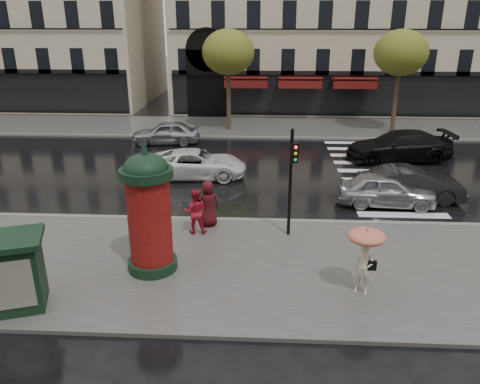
# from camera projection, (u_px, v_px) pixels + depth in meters

# --- Properties ---
(ground) EXTENTS (160.00, 160.00, 0.00)m
(ground) POSITION_uv_depth(u_px,v_px,m) (249.00, 261.00, 15.12)
(ground) COLOR black
(ground) RESTS_ON ground
(near_sidewalk) EXTENTS (90.00, 7.00, 0.12)m
(near_sidewalk) POSITION_uv_depth(u_px,v_px,m) (249.00, 267.00, 14.63)
(near_sidewalk) COLOR #474744
(near_sidewalk) RESTS_ON ground
(far_sidewalk) EXTENTS (90.00, 6.00, 0.12)m
(far_sidewalk) POSITION_uv_depth(u_px,v_px,m) (258.00, 127.00, 32.84)
(far_sidewalk) COLOR #474744
(far_sidewalk) RESTS_ON ground
(near_kerb) EXTENTS (90.00, 0.25, 0.14)m
(near_kerb) POSITION_uv_depth(u_px,v_px,m) (252.00, 221.00, 17.90)
(near_kerb) COLOR slate
(near_kerb) RESTS_ON ground
(far_kerb) EXTENTS (90.00, 0.25, 0.14)m
(far_kerb) POSITION_uv_depth(u_px,v_px,m) (258.00, 137.00, 30.03)
(far_kerb) COLOR slate
(far_kerb) RESTS_ON ground
(zebra_crossing) EXTENTS (3.60, 11.75, 0.01)m
(zebra_crossing) POSITION_uv_depth(u_px,v_px,m) (373.00, 171.00, 23.79)
(zebra_crossing) COLOR silver
(zebra_crossing) RESTS_ON ground
(tree_far_left) EXTENTS (3.40, 3.40, 6.64)m
(tree_far_left) POSITION_uv_depth(u_px,v_px,m) (228.00, 52.00, 30.19)
(tree_far_left) COLOR #38281C
(tree_far_left) RESTS_ON ground
(tree_far_right) EXTENTS (3.40, 3.40, 6.64)m
(tree_far_right) POSITION_uv_depth(u_px,v_px,m) (401.00, 53.00, 29.65)
(tree_far_right) COLOR #38281C
(tree_far_right) RESTS_ON ground
(woman_umbrella) EXTENTS (1.04, 1.04, 1.99)m
(woman_umbrella) POSITION_uv_depth(u_px,v_px,m) (365.00, 251.00, 12.73)
(woman_umbrella) COLOR #F0E5C6
(woman_umbrella) RESTS_ON near_sidewalk
(woman_red) EXTENTS (0.85, 0.69, 1.64)m
(woman_red) POSITION_uv_depth(u_px,v_px,m) (195.00, 211.00, 16.54)
(woman_red) COLOR red
(woman_red) RESTS_ON near_sidewalk
(man_burgundy) EXTENTS (0.99, 0.83, 1.72)m
(man_burgundy) POSITION_uv_depth(u_px,v_px,m) (208.00, 204.00, 17.09)
(man_burgundy) COLOR #430D12
(man_burgundy) RESTS_ON near_sidewalk
(morris_column) EXTENTS (1.54, 1.54, 4.14)m
(morris_column) POSITION_uv_depth(u_px,v_px,m) (149.00, 209.00, 13.75)
(morris_column) COLOR black
(morris_column) RESTS_ON near_sidewalk
(traffic_light) EXTENTS (0.29, 0.38, 3.83)m
(traffic_light) POSITION_uv_depth(u_px,v_px,m) (292.00, 173.00, 15.80)
(traffic_light) COLOR black
(traffic_light) RESTS_ON near_sidewalk
(newsstand) EXTENTS (2.07, 1.90, 2.04)m
(newsstand) POSITION_uv_depth(u_px,v_px,m) (12.00, 272.00, 12.20)
(newsstand) COLOR black
(newsstand) RESTS_ON near_sidewalk
(car_silver) EXTENTS (4.13, 1.89, 1.37)m
(car_silver) POSITION_uv_depth(u_px,v_px,m) (386.00, 190.00, 19.31)
(car_silver) COLOR #ACADB1
(car_silver) RESTS_ON ground
(car_darkgrey) EXTENTS (4.40, 1.59, 1.44)m
(car_darkgrey) POSITION_uv_depth(u_px,v_px,m) (411.00, 184.00, 19.80)
(car_darkgrey) COLOR black
(car_darkgrey) RESTS_ON ground
(car_white) EXTENTS (4.97, 2.47, 1.35)m
(car_white) POSITION_uv_depth(u_px,v_px,m) (196.00, 164.00, 22.70)
(car_white) COLOR white
(car_white) RESTS_ON ground
(car_black) EXTENTS (5.76, 2.79, 1.61)m
(car_black) POSITION_uv_depth(u_px,v_px,m) (399.00, 146.00, 25.26)
(car_black) COLOR black
(car_black) RESTS_ON ground
(car_far_silver) EXTENTS (4.26, 2.09, 1.40)m
(car_far_silver) POSITION_uv_depth(u_px,v_px,m) (166.00, 133.00, 28.58)
(car_far_silver) COLOR #9E9EA3
(car_far_silver) RESTS_ON ground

